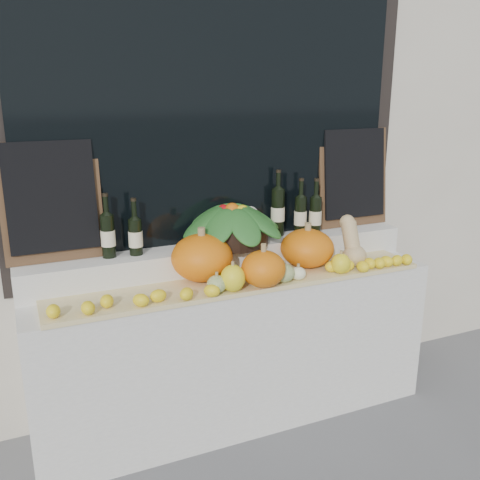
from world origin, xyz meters
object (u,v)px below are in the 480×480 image
produce_bowl (232,223)px  pumpkin_left (202,258)px  pumpkin_right (307,248)px  wine_bottle_tall (278,212)px  butternut_squash (352,244)px

produce_bowl → pumpkin_left: bearing=-146.5°
pumpkin_right → wine_bottle_tall: 0.30m
produce_bowl → pumpkin_right: bearing=-26.0°
produce_bowl → wine_bottle_tall: (0.32, 0.05, 0.03)m
pumpkin_right → produce_bowl: (-0.39, 0.19, 0.14)m
pumpkin_right → produce_bowl: size_ratio=0.49×
produce_bowl → butternut_squash: bearing=-22.5°
butternut_squash → wine_bottle_tall: size_ratio=0.72×
pumpkin_right → produce_bowl: produce_bowl is taller
produce_bowl → wine_bottle_tall: size_ratio=1.59×
wine_bottle_tall → produce_bowl: bearing=-171.2°
pumpkin_left → produce_bowl: size_ratio=0.52×
butternut_squash → produce_bowl: bearing=157.5°
pumpkin_right → wine_bottle_tall: bearing=106.5°
butternut_squash → produce_bowl: produce_bowl is taller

